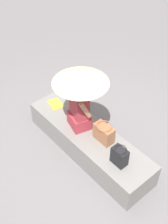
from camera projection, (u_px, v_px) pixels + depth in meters
ground_plane at (88, 150)px, 4.79m from camera, size 14.00×14.00×0.00m
stone_bench at (89, 142)px, 4.65m from camera, size 2.29×0.64×0.41m
person_seated at (79, 106)px, 4.37m from camera, size 0.51×0.36×0.90m
parasol at (81, 77)px, 3.97m from camera, size 0.79×0.79×1.06m
handbag_black at (104, 133)px, 4.31m from camera, size 0.31×0.23×0.29m
tote_bag_canvas at (119, 156)px, 3.99m from camera, size 0.22×0.17×0.29m
magazine at (56, 104)px, 5.00m from camera, size 0.31×0.24×0.01m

